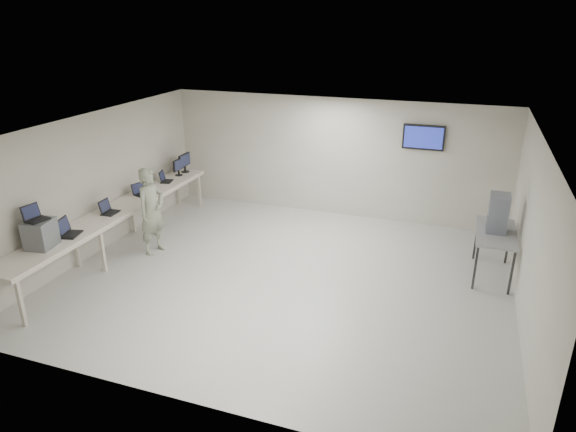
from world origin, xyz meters
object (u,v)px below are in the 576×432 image
(workbench, at_px, (117,213))
(soldier, at_px, (152,211))
(equipment_box, at_px, (40,234))
(side_table, at_px, (496,235))

(workbench, height_order, soldier, soldier)
(equipment_box, xyz_separation_m, side_table, (7.25, 3.26, -0.32))
(soldier, bearing_deg, equipment_box, 170.12)
(equipment_box, height_order, side_table, equipment_box)
(equipment_box, relative_size, soldier, 0.27)
(workbench, relative_size, equipment_box, 12.52)
(equipment_box, bearing_deg, workbench, 77.94)
(side_table, bearing_deg, soldier, -169.68)
(workbench, relative_size, soldier, 3.38)
(workbench, bearing_deg, soldier, 13.44)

